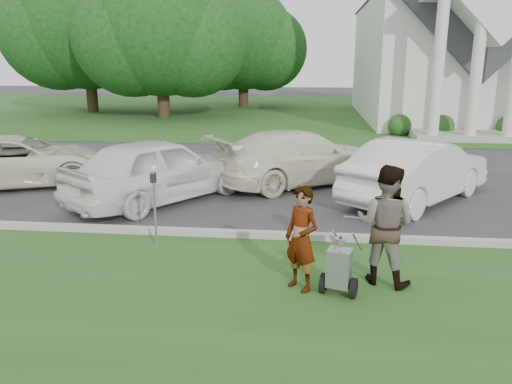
% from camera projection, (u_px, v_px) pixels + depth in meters
% --- Properties ---
extents(ground, '(120.00, 120.00, 0.00)m').
position_uv_depth(ground, '(243.00, 248.00, 9.58)').
color(ground, '#333335').
rests_on(ground, ground).
extents(grass_strip, '(80.00, 7.00, 0.01)m').
position_uv_depth(grass_strip, '(214.00, 328.00, 6.70)').
color(grass_strip, '#23531C').
rests_on(grass_strip, ground).
extents(church_lawn, '(80.00, 30.00, 0.01)m').
position_uv_depth(church_lawn, '(293.00, 111.00, 35.53)').
color(church_lawn, '#23531C').
rests_on(church_lawn, ground).
extents(curb, '(80.00, 0.18, 0.15)m').
position_uv_depth(curb, '(247.00, 234.00, 10.09)').
color(curb, '#9E9E93').
rests_on(curb, ground).
extents(church, '(9.19, 19.00, 24.10)m').
position_uv_depth(church, '(446.00, 17.00, 29.34)').
color(church, white).
rests_on(church, ground).
extents(tree_left, '(10.63, 8.40, 9.71)m').
position_uv_depth(tree_left, '(160.00, 33.00, 30.25)').
color(tree_left, '#332316').
rests_on(tree_left, ground).
extents(tree_far, '(11.64, 9.20, 10.73)m').
position_uv_depth(tree_far, '(86.00, 27.00, 33.61)').
color(tree_far, '#332316').
rests_on(tree_far, ground).
extents(tree_back, '(9.61, 7.60, 8.89)m').
position_uv_depth(tree_back, '(243.00, 44.00, 37.62)').
color(tree_back, '#332316').
rests_on(tree_back, ground).
extents(striping_cart, '(0.73, 1.15, 1.00)m').
position_uv_depth(striping_cart, '(339.00, 269.00, 7.54)').
color(striping_cart, black).
rests_on(striping_cart, ground).
extents(person_left, '(0.71, 0.69, 1.65)m').
position_uv_depth(person_left, '(301.00, 240.00, 7.63)').
color(person_left, '#999999').
rests_on(person_left, ground).
extents(person_right, '(1.16, 1.06, 1.93)m').
position_uv_depth(person_right, '(385.00, 226.00, 7.85)').
color(person_right, '#999999').
rests_on(person_right, ground).
extents(parking_meter_near, '(0.11, 0.10, 1.46)m').
position_uv_depth(parking_meter_near, '(154.00, 200.00, 9.46)').
color(parking_meter_near, '#93969B').
rests_on(parking_meter_near, ground).
extents(car_a, '(5.62, 4.21, 1.42)m').
position_uv_depth(car_a, '(19.00, 161.00, 14.22)').
color(car_a, beige).
rests_on(car_a, ground).
extents(car_b, '(4.43, 5.10, 1.66)m').
position_uv_depth(car_b, '(159.00, 169.00, 12.56)').
color(car_b, white).
rests_on(car_b, ground).
extents(car_c, '(5.61, 4.95, 1.56)m').
position_uv_depth(car_c, '(300.00, 157.00, 14.41)').
color(car_c, '#F1EBCC').
rests_on(car_c, ground).
extents(car_d, '(4.35, 4.84, 1.60)m').
position_uv_depth(car_d, '(417.00, 171.00, 12.57)').
color(car_d, silver).
rests_on(car_d, ground).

